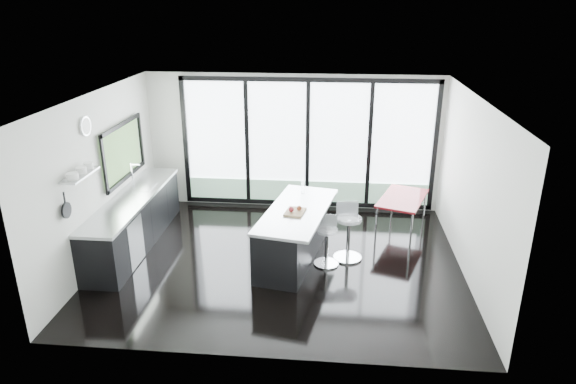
# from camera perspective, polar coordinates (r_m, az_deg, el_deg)

# --- Properties ---
(floor) EXTENTS (6.00, 5.00, 0.00)m
(floor) POSITION_cam_1_polar(r_m,az_deg,el_deg) (8.80, -0.84, -7.69)
(floor) COLOR black
(floor) RESTS_ON ground
(ceiling) EXTENTS (6.00, 5.00, 0.00)m
(ceiling) POSITION_cam_1_polar(r_m,az_deg,el_deg) (7.85, -0.95, 10.56)
(ceiling) COLOR white
(ceiling) RESTS_ON wall_back
(wall_back) EXTENTS (6.00, 0.09, 2.80)m
(wall_back) POSITION_cam_1_polar(r_m,az_deg,el_deg) (10.57, 2.04, 4.75)
(wall_back) COLOR beige
(wall_back) RESTS_ON ground
(wall_front) EXTENTS (6.00, 0.00, 2.80)m
(wall_front) POSITION_cam_1_polar(r_m,az_deg,el_deg) (5.95, -3.53, -7.31)
(wall_front) COLOR beige
(wall_front) RESTS_ON ground
(wall_left) EXTENTS (0.26, 5.00, 2.80)m
(wall_left) POSITION_cam_1_polar(r_m,az_deg,el_deg) (9.21, -19.45, 2.97)
(wall_left) COLOR beige
(wall_left) RESTS_ON ground
(wall_right) EXTENTS (0.00, 5.00, 2.80)m
(wall_right) POSITION_cam_1_polar(r_m,az_deg,el_deg) (8.45, 19.77, 0.20)
(wall_right) COLOR beige
(wall_right) RESTS_ON ground
(counter_cabinets) EXTENTS (0.69, 3.24, 1.36)m
(counter_cabinets) POSITION_cam_1_polar(r_m,az_deg,el_deg) (9.57, -16.73, -3.07)
(counter_cabinets) COLOR black
(counter_cabinets) RESTS_ON floor
(island) EXTENTS (1.33, 2.36, 1.18)m
(island) POSITION_cam_1_polar(r_m,az_deg,el_deg) (8.71, 0.56, -4.59)
(island) COLOR black
(island) RESTS_ON floor
(bar_stool_near) EXTENTS (0.42, 0.42, 0.66)m
(bar_stool_near) POSITION_cam_1_polar(r_m,az_deg,el_deg) (8.57, 4.32, -6.09)
(bar_stool_near) COLOR silver
(bar_stool_near) RESTS_ON floor
(bar_stool_far) EXTENTS (0.57, 0.57, 0.77)m
(bar_stool_far) POSITION_cam_1_polar(r_m,az_deg,el_deg) (8.77, 6.72, -5.12)
(bar_stool_far) COLOR silver
(bar_stool_far) RESTS_ON floor
(red_table) EXTENTS (1.13, 1.46, 0.69)m
(red_table) POSITION_cam_1_polar(r_m,az_deg,el_deg) (9.97, 12.47, -2.43)
(red_table) COLOR maroon
(red_table) RESTS_ON floor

